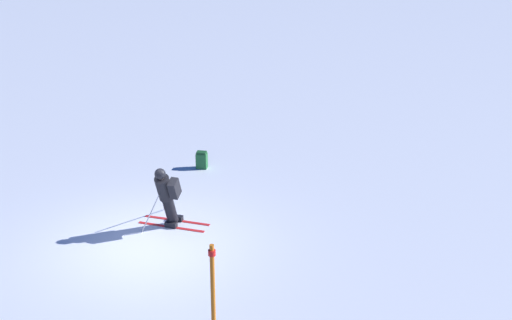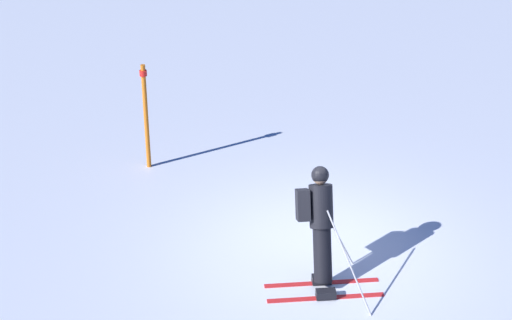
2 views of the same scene
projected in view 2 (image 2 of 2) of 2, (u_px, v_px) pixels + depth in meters
ground_plane at (321, 248)px, 13.21m from camera, size 300.00×300.00×0.00m
skier at (320, 221)px, 12.12m from camera, size 1.36×1.71×1.72m
trail_marker at (146, 112)px, 15.11m from camera, size 0.13×0.13×1.98m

